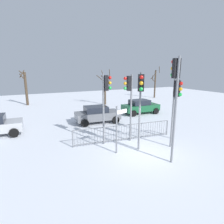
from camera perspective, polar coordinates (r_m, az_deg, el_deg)
name	(u,v)px	position (r m, az deg, el deg)	size (l,w,h in m)	color
ground_plane	(143,153)	(10.72, 9.52, -12.41)	(60.00, 60.00, 0.00)	white
traffic_light_foreground_right	(129,93)	(11.52, 5.31, 5.86)	(0.56, 0.36, 4.29)	slate
traffic_light_mid_right	(106,93)	(11.02, -1.97, 5.79)	(0.57, 0.34, 4.34)	slate
traffic_light_rear_left	(141,95)	(10.10, 8.80, 5.33)	(0.42, 0.51, 4.43)	slate
traffic_light_rear_right	(175,87)	(9.16, 18.95, 7.30)	(0.35, 0.57, 5.17)	slate
traffic_light_foreground_left	(176,95)	(12.65, 19.15, 5.02)	(0.40, 0.53, 4.04)	slate
traffic_light_mid_left	(176,98)	(11.03, 19.17, 4.06)	(0.33, 0.57, 4.08)	slate
direction_sign_post	(117,127)	(10.09, 1.71, -4.65)	(0.77, 0.26, 2.67)	slate
pedestrian_guard_railing	(124,132)	(12.14, 3.76, -6.33)	(6.67, 0.80, 1.07)	slate
car_grey_near	(97,114)	(16.12, -4.59, -0.66)	(3.92, 2.18, 1.47)	slate
car_green_far	(140,106)	(19.66, 8.73, 1.72)	(3.86, 2.05, 1.47)	#195933
bare_tree_left	(155,83)	(31.26, 13.15, 8.71)	(1.48, 1.48, 5.03)	#473828
bare_tree_centre	(26,88)	(26.33, -25.09, 6.82)	(0.81, 1.30, 4.49)	#473828
bare_tree_right	(105,88)	(24.30, -2.18, 7.47)	(1.91, 1.45, 4.58)	#473828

